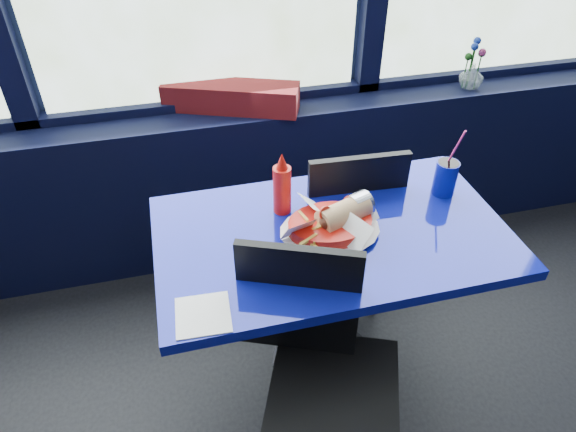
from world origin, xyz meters
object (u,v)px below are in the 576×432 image
object	(u,v)px
near_table	(329,269)
soda_cup	(445,177)
chair_near_back	(342,220)
flower_vase	(472,73)
chair_near_front	(319,356)
ketchup_bottle	(282,186)
food_basket	(332,224)
planter_box	(231,97)

from	to	relation	value
near_table	soda_cup	size ratio (longest dim) A/B	4.29
chair_near_back	flower_vase	bearing A→B (deg)	-144.75
chair_near_back	flower_vase	xyz separation A→B (m)	(0.82, 0.51, 0.36)
flower_vase	chair_near_front	bearing A→B (deg)	-134.02
flower_vase	soda_cup	world-z (taller)	flower_vase
chair_near_back	near_table	bearing A→B (deg)	66.42
chair_near_front	ketchup_bottle	size ratio (longest dim) A/B	3.75
near_table	food_basket	size ratio (longest dim) A/B	3.76
food_basket	soda_cup	world-z (taller)	soda_cup
flower_vase	food_basket	world-z (taller)	flower_vase
chair_near_front	soda_cup	distance (m)	0.80
planter_box	chair_near_back	bearing A→B (deg)	-36.02
chair_near_front	chair_near_back	bearing A→B (deg)	87.73
food_basket	planter_box	bearing A→B (deg)	107.00
soda_cup	chair_near_front	bearing A→B (deg)	-144.44
chair_near_front	chair_near_back	size ratio (longest dim) A/B	1.00
near_table	planter_box	size ratio (longest dim) A/B	1.96
chair_near_front	soda_cup	xyz separation A→B (m)	(0.60, 0.43, 0.31)
chair_near_front	chair_near_back	distance (m)	0.70
food_basket	ketchup_bottle	xyz separation A→B (m)	(-0.13, 0.16, 0.06)
chair_near_back	soda_cup	xyz separation A→B (m)	(0.31, -0.21, 0.30)
chair_near_front	flower_vase	xyz separation A→B (m)	(1.11, 1.15, 0.36)
chair_near_front	chair_near_back	xyz separation A→B (m)	(0.29, 0.64, 0.00)
near_table	chair_near_front	bearing A→B (deg)	-112.63
chair_near_front	ketchup_bottle	xyz separation A→B (m)	(-0.01, 0.47, 0.34)
near_table	ketchup_bottle	xyz separation A→B (m)	(-0.14, 0.15, 0.29)
near_table	ketchup_bottle	world-z (taller)	ketchup_bottle
flower_vase	food_basket	bearing A→B (deg)	-139.50
chair_near_front	soda_cup	bearing A→B (deg)	58.04
food_basket	chair_near_front	bearing A→B (deg)	-107.44
near_table	chair_near_back	xyz separation A→B (m)	(0.16, 0.32, -0.05)
ketchup_bottle	near_table	bearing A→B (deg)	-48.22
chair_near_front	near_table	bearing A→B (deg)	89.85
chair_near_back	chair_near_front	bearing A→B (deg)	68.43
chair_near_front	soda_cup	world-z (taller)	soda_cup
planter_box	food_basket	bearing A→B (deg)	-56.21
planter_box	ketchup_bottle	distance (m)	0.74
chair_near_front	flower_vase	bearing A→B (deg)	68.47
near_table	planter_box	xyz separation A→B (m)	(-0.20, 0.89, 0.29)
ketchup_bottle	soda_cup	world-z (taller)	soda_cup
chair_near_back	soda_cup	bearing A→B (deg)	149.57
planter_box	chair_near_front	bearing A→B (deg)	-65.19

